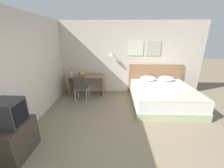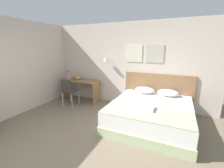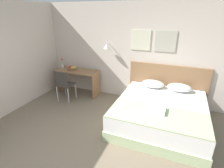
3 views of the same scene
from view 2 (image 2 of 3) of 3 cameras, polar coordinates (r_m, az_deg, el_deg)
The scene contains 12 objects.
ground_plane at distance 3.02m, azimuth -18.19°, elevation -25.86°, with size 24.00×24.00×0.00m, color #756651.
wall_back at distance 4.96m, azimuth 4.44°, elevation 7.36°, with size 5.66×0.31×2.65m.
bed at distance 3.92m, azimuth 14.47°, elevation -10.99°, with size 1.90×2.04×0.55m.
headboard at distance 4.80m, azimuth 16.86°, elevation -2.85°, with size 2.02×0.06×1.12m.
pillow_left at distance 4.57m, azimuth 12.42°, elevation -2.30°, with size 0.57×0.38×0.18m.
pillow_right at distance 4.50m, azimuth 20.61°, elevation -3.16°, with size 0.57×0.38×0.18m.
throw_blanket at distance 3.27m, azimuth 12.94°, elevation -10.53°, with size 1.85×0.82×0.02m.
folded_towel_near_foot at distance 3.39m, azimuth 13.04°, elevation -8.87°, with size 0.32×0.30×0.06m.
desk at distance 5.50m, azimuth -11.69°, elevation -0.76°, with size 1.32×0.53×0.74m.
desk_chair at distance 5.07m, azimuth -16.25°, elevation -2.22°, with size 0.42×0.42×0.89m.
fruit_bowl at distance 5.56m, azimuth -13.32°, elevation 1.99°, with size 0.29×0.28×0.13m.
flower_vase at distance 5.81m, azimuth -16.06°, elevation 3.01°, with size 0.08×0.08×0.31m.
Camera 2 is at (1.67, -1.65, 1.90)m, focal length 24.00 mm.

